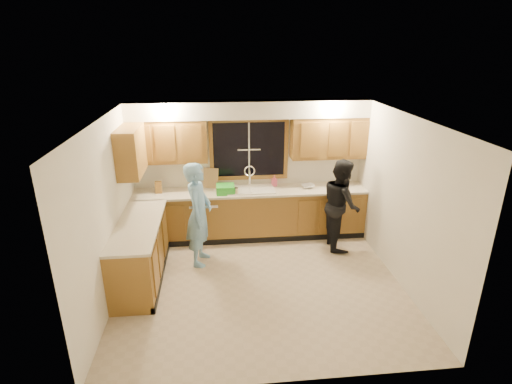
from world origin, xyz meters
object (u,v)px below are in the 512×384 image
man (199,214)px  bowl (308,186)px  knife_block (159,187)px  dishwasher (205,218)px  dish_crate (225,189)px  stove (133,272)px  woman (341,204)px  soap_bottle (274,181)px  sink (251,193)px

man → bowl: bearing=-55.6°
man → knife_block: (-0.73, 0.88, 0.17)m
knife_block → dishwasher: bearing=-5.0°
dishwasher → dish_crate: dish_crate is taller
stove → dish_crate: (1.34, 1.71, 0.54)m
dishwasher → stove: size_ratio=0.91×
knife_block → bowl: bearing=-2.6°
dishwasher → man: size_ratio=0.48×
man → bowl: 2.16m
dishwasher → man: bearing=-94.0°
woman → soap_bottle: size_ratio=7.80×
stove → sink: bearing=45.4°
woman → bowl: 0.74m
sink → knife_block: bearing=179.3°
man → soap_bottle: man is taller
man → soap_bottle: 1.73m
man → bowl: (1.97, 0.88, 0.09)m
bowl → soap_bottle: bearing=164.9°
soap_bottle → knife_block: bearing=-175.8°
soap_bottle → woman: bearing=-34.1°
sink → man: bearing=-136.5°
stove → woman: bearing=21.0°
woman → dish_crate: bearing=79.9°
sink → woman: bearing=-19.7°
knife_block → man: bearing=-53.0°
sink → knife_block: sink is taller
dishwasher → soap_bottle: (1.31, 0.19, 0.61)m
bowl → knife_block: bearing=179.8°
stove → man: size_ratio=0.52×
sink → stove: size_ratio=0.96×
dish_crate → bowl: (1.52, 0.13, -0.05)m
sink → man: (-0.91, -0.86, -0.01)m
dish_crate → man: bearing=-121.1°
stove → knife_block: (0.16, 1.85, 0.58)m
dishwasher → man: (-0.06, -0.85, 0.45)m
knife_block → woman: bearing=-12.6°
soap_bottle → stove: bearing=-138.5°
sink → stove: 2.60m
dishwasher → soap_bottle: 1.46m
stove → man: bearing=47.2°
dish_crate → sink: bearing=14.2°
dishwasher → soap_bottle: bearing=8.3°
bowl → dishwasher: bearing=-179.2°
stove → soap_bottle: (2.26, 2.00, 0.57)m
soap_bottle → bowl: 0.63m
sink → soap_bottle: size_ratio=4.19×
dish_crate → woman: bearing=-12.3°
dishwasher → woman: woman is taller
woman → man: bearing=99.6°
dishwasher → dish_crate: bearing=-14.5°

